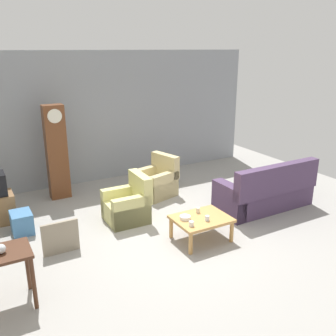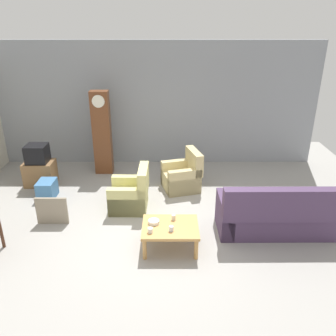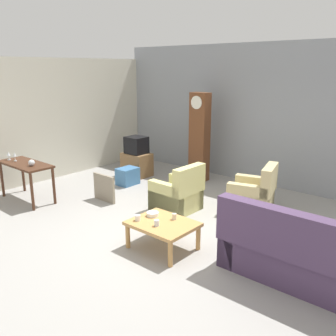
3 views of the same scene
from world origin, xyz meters
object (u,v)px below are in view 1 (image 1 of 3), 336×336
at_px(couch_floral, 266,192).
at_px(cup_blue_rimmed, 207,218).
at_px(coffee_table_wood, 201,221).
at_px(cup_cream_tall, 198,210).
at_px(grandfather_clock, 57,152).
at_px(bowl_white_stacked, 185,217).
at_px(armchair_olive_near, 128,206).
at_px(storage_box_blue, 22,223).
at_px(cup_white_porcelain, 191,224).
at_px(framed_picture_leaning, 61,238).
at_px(armchair_olive_far, 157,182).
at_px(glass_dome_cloche, 1,249).

xyz_separation_m(couch_floral, cup_blue_rimmed, (-1.93, -0.62, 0.12)).
height_order(coffee_table_wood, cup_cream_tall, cup_cream_tall).
xyz_separation_m(grandfather_clock, bowl_white_stacked, (1.40, -3.13, -0.60)).
bearing_deg(armchair_olive_near, storage_box_blue, 166.01).
bearing_deg(cup_white_porcelain, framed_picture_leaning, 153.99).
relative_size(framed_picture_leaning, cup_blue_rimmed, 6.48).
bearing_deg(coffee_table_wood, storage_box_blue, 146.15).
bearing_deg(storage_box_blue, couch_floral, -16.20).
xyz_separation_m(grandfather_clock, framed_picture_leaning, (-0.59, -2.46, -0.78)).
distance_m(storage_box_blue, cup_cream_tall, 3.23).
xyz_separation_m(armchair_olive_far, cup_cream_tall, (-0.24, -2.06, 0.17)).
relative_size(glass_dome_cloche, cup_blue_rimmed, 1.35).
bearing_deg(armchair_olive_near, couch_floral, -17.71).
relative_size(armchair_olive_far, bowl_white_stacked, 5.07).
height_order(armchair_olive_far, storage_box_blue, armchair_olive_far).
bearing_deg(coffee_table_wood, armchair_olive_far, 82.39).
distance_m(storage_box_blue, cup_blue_rimmed, 3.38).
height_order(armchair_olive_near, cup_cream_tall, armchair_olive_near).
distance_m(armchair_olive_far, framed_picture_leaning, 2.98).
bearing_deg(cup_white_porcelain, storage_box_blue, 139.80).
bearing_deg(armchair_olive_near, grandfather_clock, 115.03).
bearing_deg(bowl_white_stacked, armchair_olive_near, 112.55).
distance_m(armchair_olive_near, coffee_table_wood, 1.57).
bearing_deg(bowl_white_stacked, framed_picture_leaning, 161.35).
distance_m(armchair_olive_near, cup_cream_tall, 1.45).
distance_m(grandfather_clock, cup_cream_tall, 3.53).
bearing_deg(cup_blue_rimmed, armchair_olive_near, 118.81).
bearing_deg(framed_picture_leaning, glass_dome_cloche, -132.95).
bearing_deg(coffee_table_wood, couch_floral, 13.51).
relative_size(armchair_olive_far, cup_white_porcelain, 11.15).
height_order(cup_white_porcelain, bowl_white_stacked, cup_white_porcelain).
height_order(coffee_table_wood, glass_dome_cloche, glass_dome_cloche).
bearing_deg(storage_box_blue, coffee_table_wood, -33.85).
distance_m(framed_picture_leaning, bowl_white_stacked, 2.10).
relative_size(armchair_olive_far, grandfather_clock, 0.46).
relative_size(glass_dome_cloche, bowl_white_stacked, 0.66).
height_order(glass_dome_cloche, cup_blue_rimmed, glass_dome_cloche).
bearing_deg(couch_floral, armchair_olive_near, 162.29).
relative_size(grandfather_clock, bowl_white_stacked, 11.05).
xyz_separation_m(coffee_table_wood, cup_cream_tall, (0.06, 0.20, 0.11)).
bearing_deg(grandfather_clock, armchair_olive_near, -64.97).
xyz_separation_m(grandfather_clock, storage_box_blue, (-1.04, -1.39, -0.86)).
xyz_separation_m(armchair_olive_far, framed_picture_leaning, (-2.57, -1.51, -0.03)).
bearing_deg(framed_picture_leaning, storage_box_blue, 112.72).
bearing_deg(armchair_olive_far, framed_picture_leaning, -149.63).
height_order(grandfather_clock, storage_box_blue, grandfather_clock).
bearing_deg(coffee_table_wood, cup_blue_rimmed, -84.37).
relative_size(cup_blue_rimmed, cup_cream_tall, 0.99).
xyz_separation_m(couch_floral, glass_dome_cloche, (-5.16, -0.73, 0.50)).
xyz_separation_m(couch_floral, grandfather_clock, (-3.63, 2.75, 0.70)).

